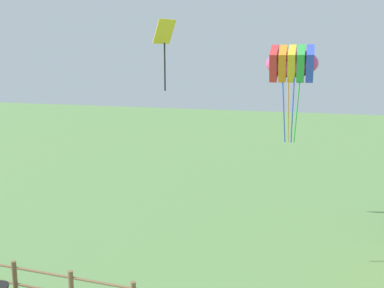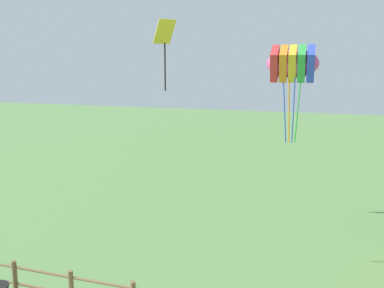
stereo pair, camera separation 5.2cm
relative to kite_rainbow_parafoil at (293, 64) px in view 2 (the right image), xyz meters
name	(u,v)px [view 2 (the right image)]	position (x,y,z in m)	size (l,w,h in m)	color
kite_rainbow_parafoil	(293,64)	(0.00, 0.00, 0.00)	(2.29, 1.71, 4.26)	#E54C8C
kite_yellow_diamond	(165,41)	(-3.27, -6.53, 0.67)	(0.71, 0.74, 2.16)	yellow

